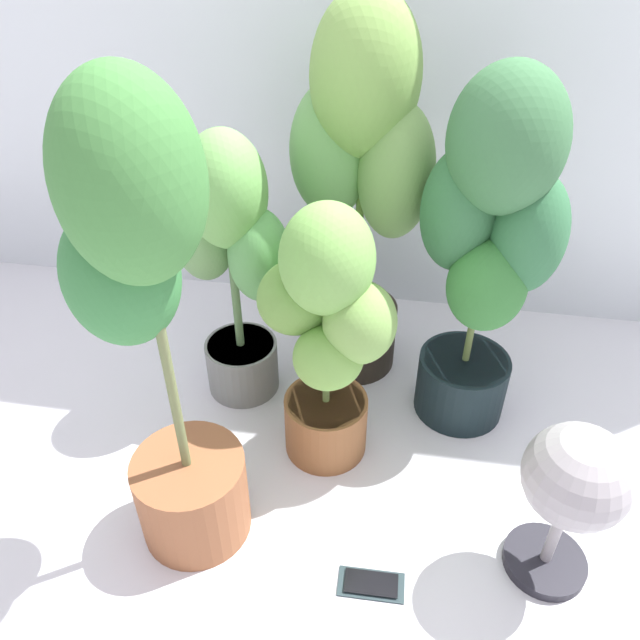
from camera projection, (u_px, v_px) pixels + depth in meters
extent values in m
plane|color=silver|center=(327.00, 488.00, 1.54)|extent=(8.00, 8.00, 0.00)
cylinder|color=brown|center=(326.00, 423.00, 1.60)|extent=(0.21, 0.21, 0.17)
cylinder|color=#462C18|center=(326.00, 402.00, 1.56)|extent=(0.20, 0.20, 0.02)
cylinder|color=olive|center=(327.00, 326.00, 1.41)|extent=(0.02, 0.02, 0.47)
ellipsoid|color=#74AC50|center=(327.00, 259.00, 1.30)|extent=(0.22, 0.23, 0.25)
ellipsoid|color=#6C9D44|center=(298.00, 297.00, 1.41)|extent=(0.25, 0.25, 0.18)
ellipsoid|color=#7EAC53|center=(360.00, 323.00, 1.36)|extent=(0.23, 0.23, 0.20)
ellipsoid|color=#79AF4D|center=(329.00, 356.00, 1.40)|extent=(0.23, 0.23, 0.15)
cylinder|color=slate|center=(243.00, 365.00, 1.79)|extent=(0.21, 0.21, 0.16)
cylinder|color=#49321C|center=(241.00, 346.00, 1.75)|extent=(0.19, 0.19, 0.02)
cylinder|color=#5A7F4C|center=(232.00, 263.00, 1.58)|extent=(0.02, 0.02, 0.54)
ellipsoid|color=#6FAD57|center=(225.00, 190.00, 1.46)|extent=(0.28, 0.30, 0.29)
ellipsoid|color=#689758|center=(204.00, 235.00, 1.57)|extent=(0.23, 0.23, 0.25)
ellipsoid|color=#5C9E55|center=(259.00, 256.00, 1.53)|extent=(0.22, 0.22, 0.25)
cylinder|color=brown|center=(193.00, 495.00, 1.39)|extent=(0.25, 0.25, 0.22)
cylinder|color=#462C20|center=(187.00, 465.00, 1.33)|extent=(0.23, 0.23, 0.02)
cylinder|color=#677044|center=(160.00, 327.00, 1.10)|extent=(0.02, 0.02, 0.74)
ellipsoid|color=#3F7B3A|center=(131.00, 180.00, 0.93)|extent=(0.25, 0.25, 0.35)
ellipsoid|color=#36783D|center=(122.00, 275.00, 1.08)|extent=(0.24, 0.23, 0.28)
cylinder|color=black|center=(355.00, 333.00, 1.87)|extent=(0.25, 0.25, 0.20)
cylinder|color=#433225|center=(356.00, 308.00, 1.81)|extent=(0.23, 0.23, 0.02)
cylinder|color=olive|center=(361.00, 189.00, 1.59)|extent=(0.02, 0.02, 0.74)
ellipsoid|color=#7CAA50|center=(366.00, 76.00, 1.42)|extent=(0.32, 0.31, 0.39)
ellipsoid|color=#6CA65B|center=(332.00, 151.00, 1.56)|extent=(0.28, 0.27, 0.35)
ellipsoid|color=#729B53|center=(396.00, 173.00, 1.53)|extent=(0.22, 0.22, 0.36)
cylinder|color=black|center=(461.00, 383.00, 1.71)|extent=(0.25, 0.25, 0.18)
cylinder|color=#492E25|center=(465.00, 361.00, 1.66)|extent=(0.23, 0.23, 0.02)
cylinder|color=olive|center=(486.00, 248.00, 1.45)|extent=(0.02, 0.02, 0.69)
ellipsoid|color=#3A6C41|center=(507.00, 140.00, 1.29)|extent=(0.30, 0.32, 0.32)
ellipsoid|color=#32683D|center=(461.00, 210.00, 1.43)|extent=(0.22, 0.24, 0.31)
ellipsoid|color=#326C42|center=(528.00, 234.00, 1.39)|extent=(0.18, 0.20, 0.30)
ellipsoid|color=#357835|center=(487.00, 286.00, 1.45)|extent=(0.20, 0.18, 0.24)
cube|color=#27373B|center=(371.00, 584.00, 1.33)|extent=(0.15, 0.07, 0.01)
cube|color=black|center=(371.00, 583.00, 1.33)|extent=(0.12, 0.06, 0.00)
cylinder|color=#222128|center=(544.00, 561.00, 1.37)|extent=(0.18, 0.18, 0.03)
cylinder|color=#9F999C|center=(554.00, 535.00, 1.31)|extent=(0.02, 0.02, 0.17)
sphere|color=#9F999C|center=(577.00, 477.00, 1.19)|extent=(0.30, 0.30, 0.21)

